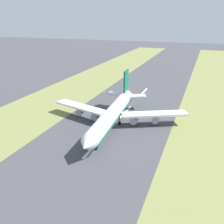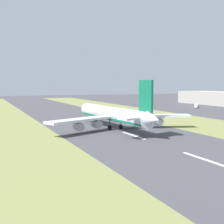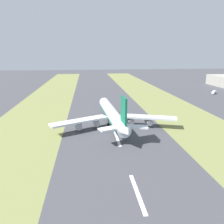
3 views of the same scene
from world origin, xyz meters
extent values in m
plane|color=#424247|center=(0.00, 0.00, 0.00)|extent=(800.00, 800.00, 0.00)
cube|color=olive|center=(-45.00, 0.00, 0.00)|extent=(40.00, 600.00, 0.01)
cube|color=olive|center=(45.00, 0.00, 0.00)|extent=(40.00, 600.00, 0.01)
cube|color=silver|center=(0.00, -58.45, 0.01)|extent=(1.20, 18.00, 0.01)
cube|color=silver|center=(0.00, -18.45, 0.01)|extent=(1.20, 18.00, 0.01)
cube|color=silver|center=(0.00, 21.55, 0.01)|extent=(1.20, 18.00, 0.01)
cylinder|color=silver|center=(-0.05, 1.55, 6.20)|extent=(9.87, 56.28, 6.00)
cone|color=silver|center=(-2.17, 31.97, 6.20)|extent=(6.21, 5.40, 5.88)
cone|color=silver|center=(2.10, -29.38, 7.00)|extent=(5.50, 6.34, 5.10)
cube|color=#0F6647|center=(-0.05, 1.55, 4.55)|extent=(9.42, 54.03, 0.70)
cube|color=silver|center=(-17.01, -6.87, 5.30)|extent=(28.70, 18.10, 0.90)
cube|color=silver|center=(17.91, -4.44, 5.30)|extent=(29.43, 14.68, 0.90)
cylinder|color=#93939E|center=(-8.75, -3.07, 2.85)|extent=(3.53, 5.01, 3.20)
cylinder|color=#93939E|center=(-17.49, -7.18, 2.85)|extent=(3.53, 5.01, 3.20)
cylinder|color=#93939E|center=(9.20, -1.82, 2.85)|extent=(3.53, 5.01, 3.20)
cylinder|color=#93939E|center=(18.43, -4.68, 2.85)|extent=(3.53, 5.01, 3.20)
cube|color=#0F6647|center=(1.75, -24.39, 14.70)|extent=(1.35, 8.04, 11.00)
cube|color=silver|center=(-3.73, -24.77, 7.20)|extent=(10.92, 7.82, 0.60)
cube|color=silver|center=(7.24, -24.01, 7.20)|extent=(10.77, 6.69, 0.60)
cylinder|color=#59595E|center=(-1.53, 22.78, 2.50)|extent=(0.50, 0.50, 3.20)
cylinder|color=black|center=(-1.53, 22.78, 0.90)|extent=(1.02, 1.86, 1.80)
cylinder|color=#59595E|center=(-2.44, -1.63, 2.50)|extent=(0.50, 0.50, 3.20)
cylinder|color=black|center=(-2.44, -1.63, 0.90)|extent=(1.02, 1.86, 1.80)
cylinder|color=#59595E|center=(2.75, -1.26, 2.50)|extent=(0.50, 0.50, 3.20)
cylinder|color=black|center=(2.75, -1.26, 0.90)|extent=(1.02, 1.86, 1.80)
cube|color=white|center=(104.31, 79.33, 1.50)|extent=(2.94, 2.97, 2.00)
cube|color=silver|center=(106.64, 81.23, 1.80)|extent=(4.49, 4.23, 2.60)
cylinder|color=black|center=(105.01, 78.48, 0.50)|extent=(1.00, 0.90, 1.00)
cylinder|color=black|center=(103.62, 80.19, 0.50)|extent=(1.00, 0.90, 1.00)
cylinder|color=black|center=(108.26, 81.13, 0.50)|extent=(1.00, 0.90, 1.00)
cylinder|color=black|center=(106.87, 82.84, 0.50)|extent=(1.00, 0.90, 1.00)
camera|label=1|loc=(-36.21, 100.95, 46.09)|focal=42.00mm
camera|label=2|loc=(-51.09, -119.53, 18.79)|focal=50.00mm
camera|label=3|loc=(-13.08, -109.55, 37.39)|focal=35.00mm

